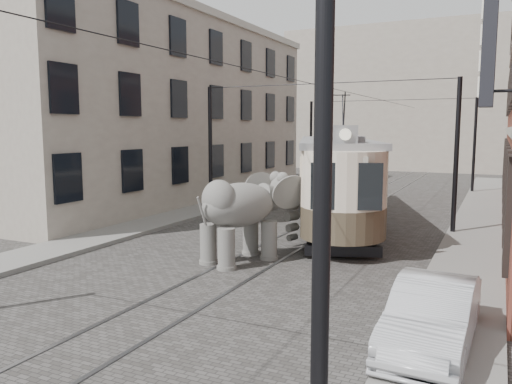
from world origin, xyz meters
The scene contains 10 objects.
ground centered at (0.00, 0.00, 0.00)m, with size 120.00×120.00×0.00m, color #4A4744.
tram_rails centered at (0.00, 0.00, 0.01)m, with size 1.54×80.00×0.02m, color slate, non-canonical shape.
sidewalk_right centered at (6.00, 0.00, 0.07)m, with size 2.00×60.00×0.15m, color slate.
sidewalk_left centered at (-6.50, 0.00, 0.07)m, with size 2.00×60.00×0.15m, color slate.
stucco_building centered at (-11.00, 10.00, 5.00)m, with size 7.00×24.00×10.00m, color gray.
distant_block centered at (0.00, 40.00, 7.00)m, with size 28.00×10.00×14.00m, color gray.
catenary centered at (-0.20, 5.00, 3.00)m, with size 11.00×30.20×6.00m, color black, non-canonical shape.
tram centered at (0.06, 7.09, 2.79)m, with size 2.90×14.07×5.58m, color beige, non-canonical shape.
elephant centered at (-0.42, -1.00, 1.36)m, with size 2.45×4.44×2.72m, color slate, non-canonical shape.
parked_car centered at (5.73, -5.03, 0.65)m, with size 1.39×3.96×1.31m, color #ABACB0.
Camera 1 is at (6.71, -14.58, 4.09)m, focal length 35.62 mm.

